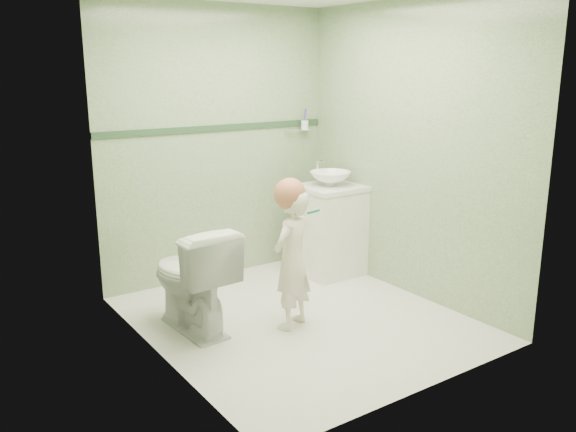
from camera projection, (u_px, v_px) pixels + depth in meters
ground at (299, 319)px, 4.55m from camera, size 2.50×2.50×0.00m
room_shell at (300, 163)px, 4.26m from camera, size 2.50×2.54×2.40m
trim_stripe at (217, 128)px, 5.21m from camera, size 2.20×0.02×0.05m
vanity at (329, 232)px, 5.47m from camera, size 0.52×0.50×0.80m
counter at (330, 188)px, 5.37m from camera, size 0.54×0.52×0.04m
basin at (330, 179)px, 5.35m from camera, size 0.37×0.37×0.13m
faucet at (318, 167)px, 5.48m from camera, size 0.03×0.13×0.18m
cup_holder at (304, 125)px, 5.66m from camera, size 0.26×0.07×0.21m
toilet at (191, 278)px, 4.29m from camera, size 0.48×0.80×0.79m
toddler at (292, 260)px, 4.31m from camera, size 0.44×0.38×1.03m
hair_cap at (290, 194)px, 4.21m from camera, size 0.23×0.23×0.23m
teal_toothbrush at (312, 211)px, 4.22m from camera, size 0.10×0.14×0.08m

